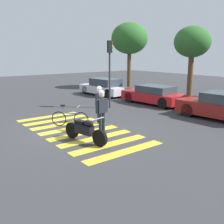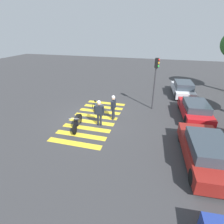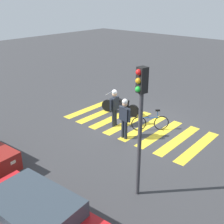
{
  "view_description": "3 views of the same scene",
  "coord_description": "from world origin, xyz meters",
  "views": [
    {
      "loc": [
        9.45,
        -5.42,
        3.27
      ],
      "look_at": [
        0.6,
        1.36,
        0.74
      ],
      "focal_mm": 41.37,
      "sensor_mm": 36.0,
      "label": 1
    },
    {
      "loc": [
        10.7,
        4.34,
        5.96
      ],
      "look_at": [
        0.81,
        1.61,
        1.13
      ],
      "focal_mm": 28.51,
      "sensor_mm": 36.0,
      "label": 2
    },
    {
      "loc": [
        -7.09,
        9.79,
        5.72
      ],
      "look_at": [
        0.56,
        1.09,
        0.87
      ],
      "focal_mm": 44.79,
      "sensor_mm": 36.0,
      "label": 3
    }
  ],
  "objects": [
    {
      "name": "traffic_light_pole",
      "position": [
        -3.01,
        3.98,
        2.71
      ],
      "size": [
        0.29,
        0.35,
        4.02
      ],
      "color": "#38383D",
      "rests_on": "ground_plane"
    },
    {
      "name": "car_maroon_wagon",
      "position": [
        2.89,
        6.84,
        0.66
      ],
      "size": [
        4.8,
        2.25,
        1.36
      ],
      "color": "black",
      "rests_on": "ground_plane"
    },
    {
      "name": "officer_on_foot",
      "position": [
        0.74,
        0.71,
        1.04
      ],
      "size": [
        0.26,
        0.67,
        1.8
      ],
      "color": "#1E232D",
      "rests_on": "ground_plane"
    },
    {
      "name": "officer_by_motorcycle",
      "position": [
        -0.4,
        1.37,
        1.05
      ],
      "size": [
        0.67,
        0.27,
        1.81
      ],
      "color": "#1E232D",
      "rests_on": "ground_plane"
    },
    {
      "name": "leaning_bicycle",
      "position": [
        -0.8,
        -0.0,
        0.38
      ],
      "size": [
        1.24,
        1.26,
        1.0
      ],
      "color": "black",
      "rests_on": "ground_plane"
    },
    {
      "name": "car_white_van",
      "position": [
        -7.21,
        6.57,
        0.65
      ],
      "size": [
        4.39,
        2.06,
        1.35
      ],
      "color": "black",
      "rests_on": "ground_plane"
    },
    {
      "name": "ground_plane",
      "position": [
        0.0,
        0.0,
        0.0
      ],
      "size": [
        60.0,
        60.0,
        0.0
      ],
      "primitive_type": "plane",
      "color": "#38383A"
    },
    {
      "name": "car_red_convertible",
      "position": [
        -2.27,
        7.03,
        0.6
      ],
      "size": [
        4.37,
        2.08,
        1.23
      ],
      "color": "black",
      "rests_on": "ground_plane"
    },
    {
      "name": "police_motorcycle",
      "position": [
        1.45,
        -0.57,
        0.46
      ],
      "size": [
        2.11,
        0.74,
        1.03
      ],
      "color": "black",
      "rests_on": "ground_plane"
    },
    {
      "name": "crosswalk_stripes",
      "position": [
        0.0,
        0.0,
        0.0
      ],
      "size": [
        6.75,
        3.3,
        0.01
      ],
      "color": "yellow",
      "rests_on": "ground_plane"
    }
  ]
}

